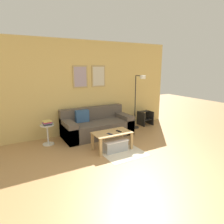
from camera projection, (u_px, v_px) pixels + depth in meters
The scene contains 12 objects.
ground_plane at pixel (168, 191), 3.04m from camera, with size 16.00×16.00×0.00m, color tan.
wall_back at pixel (84, 87), 5.56m from camera, with size 5.60×0.09×2.55m.
area_rug at pixel (124, 154), 4.35m from camera, with size 0.90×0.71×0.01m, color beige.
couch at pixel (97, 126), 5.46m from camera, with size 1.85×0.87×0.74m.
coffee_table at pixel (112, 136), 4.51m from camera, with size 0.86×0.49×0.41m.
storage_bin at pixel (114, 144), 4.52m from camera, with size 0.56×0.42×0.26m.
floor_lamp at pixel (138, 97), 5.83m from camera, with size 0.26×0.54×1.61m.
side_table at pixel (48, 133), 4.81m from camera, with size 0.33×0.33×0.49m.
book_stack at pixel (47, 123), 4.75m from camera, with size 0.24×0.21×0.10m.
remote_control at pixel (119, 131), 4.54m from camera, with size 0.04×0.15×0.02m, color black.
cell_phone at pixel (110, 134), 4.37m from camera, with size 0.07×0.14×0.01m, color #1E2338.
step_stool at pixel (145, 118), 6.46m from camera, with size 0.39×0.39×0.44m.
Camera 1 is at (-2.07, -1.92, 1.86)m, focal length 32.00 mm.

